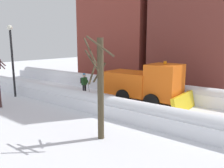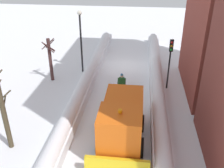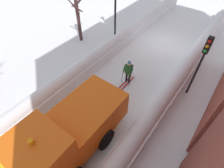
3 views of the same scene
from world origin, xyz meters
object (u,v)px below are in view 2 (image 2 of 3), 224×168
(traffic_light_pole, at_px, (170,55))
(bare_tree_mid, at_px, (3,111))
(plow_truck, at_px, (122,120))
(bare_tree_near, at_px, (50,58))
(street_lamp, at_px, (81,35))
(skier, at_px, (122,83))

(traffic_light_pole, distance_m, bare_tree_mid, 12.43)
(plow_truck, height_order, bare_tree_near, bare_tree_near)
(plow_truck, relative_size, bare_tree_mid, 1.30)
(bare_tree_near, bearing_deg, street_lamp, -138.09)
(skier, bearing_deg, traffic_light_pole, -158.75)
(street_lamp, bearing_deg, bare_tree_mid, 80.13)
(traffic_light_pole, xyz_separation_m, street_lamp, (7.54, -2.47, 0.60))
(plow_truck, xyz_separation_m, bare_tree_mid, (6.27, 1.20, 0.92))
(bare_tree_near, bearing_deg, plow_truck, 132.04)
(plow_truck, bearing_deg, bare_tree_near, -47.96)
(skier, distance_m, bare_tree_near, 6.54)
(skier, relative_size, traffic_light_pole, 0.44)
(bare_tree_near, bearing_deg, bare_tree_mid, 92.60)
(skier, bearing_deg, street_lamp, -44.33)
(plow_truck, distance_m, bare_tree_near, 9.96)
(bare_tree_mid, bearing_deg, plow_truck, -169.13)
(skier, bearing_deg, bare_tree_mid, 49.24)
(traffic_light_pole, bearing_deg, bare_tree_near, -2.73)
(traffic_light_pole, bearing_deg, skier, 21.25)
(plow_truck, bearing_deg, skier, -85.16)
(street_lamp, height_order, bare_tree_mid, street_lamp)
(street_lamp, height_order, bare_tree_near, street_lamp)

